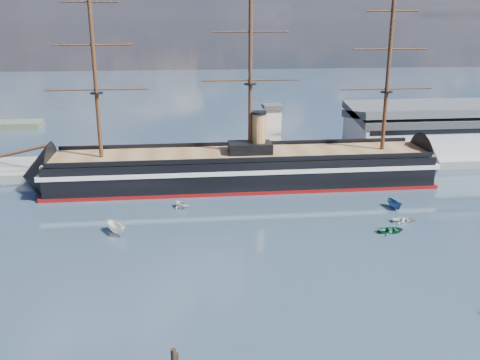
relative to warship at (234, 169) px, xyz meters
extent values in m
plane|color=#293546|center=(8.19, -20.00, -4.04)|extent=(600.00, 600.00, 0.00)
cube|color=slate|center=(18.19, 16.00, -4.04)|extent=(180.00, 18.00, 2.00)
cube|color=#B7BABC|center=(66.19, 20.00, 2.96)|extent=(62.00, 20.00, 10.00)
cube|color=#3F4247|center=(66.19, 20.00, 8.56)|extent=(63.00, 21.00, 2.00)
cube|color=silver|center=(11.19, 13.00, 4.96)|extent=(4.00, 4.00, 14.00)
cube|color=#3F4247|center=(11.19, 13.00, 12.46)|extent=(5.00, 5.00, 1.00)
cube|color=black|center=(1.73, 0.00, -0.04)|extent=(88.01, 16.04, 7.00)
cube|color=silver|center=(1.73, 0.00, 1.16)|extent=(90.01, 16.28, 1.00)
cube|color=maroon|center=(1.73, 0.00, -3.69)|extent=(90.01, 16.24, 0.90)
cone|color=black|center=(-44.77, 0.00, -0.34)|extent=(14.01, 15.69, 15.68)
cone|color=black|center=(48.23, 0.00, -0.34)|extent=(11.01, 15.68, 15.68)
cube|color=brown|center=(1.73, 0.00, 3.56)|extent=(88.01, 14.76, 0.40)
cube|color=black|center=(3.73, 0.00, 4.96)|extent=(10.00, 6.00, 2.50)
cylinder|color=#B27B45|center=(5.73, 0.00, 8.46)|extent=(3.20, 3.20, 9.00)
cylinder|color=#381E0F|center=(-50.27, 0.00, 4.96)|extent=(17.75, 0.71, 4.43)
cylinder|color=#381E0F|center=(-30.27, 0.00, 22.76)|extent=(0.90, 0.90, 38.00)
cylinder|color=#381E0F|center=(3.73, 0.00, 24.76)|extent=(0.90, 0.90, 42.00)
cylinder|color=#381E0F|center=(35.73, 0.00, 21.76)|extent=(0.90, 0.90, 36.00)
imported|color=white|center=(-24.49, -27.02, -4.04)|extent=(7.10, 5.43, 2.70)
imported|color=#1B643F|center=(26.10, -31.93, -4.04)|extent=(1.29, 3.08, 1.42)
imported|color=#2D4E7B|center=(31.65, -19.64, -4.04)|extent=(5.71, 2.94, 2.18)
imported|color=silver|center=(-12.61, -14.35, -4.04)|extent=(6.56, 5.68, 2.25)
imported|color=silver|center=(30.54, -27.35, -4.04)|extent=(1.61, 2.97, 1.31)
camera|label=1|loc=(-12.01, -120.13, 34.60)|focal=40.00mm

